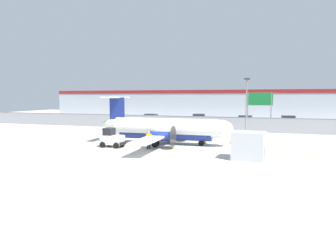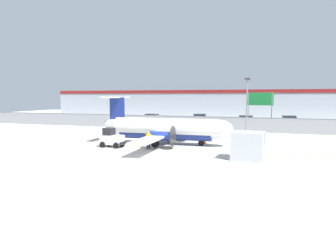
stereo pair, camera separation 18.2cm
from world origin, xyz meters
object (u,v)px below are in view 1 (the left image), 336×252
object	(u,v)px
baggage_tug	(112,138)
traffic_cone_near_right	(205,140)
ground_crew_worker	(149,139)
apron_light_pole	(246,102)
parked_car_2	(246,120)
commuter_airplane	(167,129)
highway_sign	(259,102)
cargo_container	(249,146)
parked_car_0	(151,118)
parked_car_3	(289,120)
parked_car_1	(200,118)
traffic_cone_near_left	(231,141)

from	to	relation	value
baggage_tug	traffic_cone_near_right	bearing A→B (deg)	33.37
ground_crew_worker	apron_light_pole	distance (m)	15.89
apron_light_pole	parked_car_2	bearing A→B (deg)	93.53
traffic_cone_near_right	commuter_airplane	bearing A→B (deg)	-154.46
highway_sign	traffic_cone_near_right	bearing A→B (deg)	-110.49
cargo_container	parked_car_2	bearing A→B (deg)	99.29
highway_sign	parked_car_0	bearing A→B (deg)	157.65
traffic_cone_near_right	parked_car_3	size ratio (longest dim) A/B	0.15
parked_car_2	highway_sign	distance (m)	9.74
commuter_airplane	parked_car_3	world-z (taller)	commuter_airplane
cargo_container	parked_car_0	size ratio (longest dim) A/B	0.60
baggage_tug	traffic_cone_near_right	size ratio (longest dim) A/B	3.68
parked_car_2	apron_light_pole	distance (m)	14.57
ground_crew_worker	apron_light_pole	bearing A→B (deg)	-33.53
parked_car_1	highway_sign	size ratio (longest dim) A/B	0.79
parked_car_0	parked_car_2	bearing A→B (deg)	5.64
baggage_tug	traffic_cone_near_right	world-z (taller)	baggage_tug
traffic_cone_near_right	parked_car_3	world-z (taller)	parked_car_3
parked_car_3	parked_car_2	bearing A→B (deg)	-168.30
cargo_container	apron_light_pole	size ratio (longest dim) A/B	0.35
baggage_tug	apron_light_pole	world-z (taller)	apron_light_pole
commuter_airplane	baggage_tug	size ratio (longest dim) A/B	6.81
cargo_container	apron_light_pole	distance (m)	15.72
cargo_container	parked_car_3	world-z (taller)	cargo_container
parked_car_3	highway_sign	size ratio (longest dim) A/B	0.78
traffic_cone_near_left	parked_car_3	xyz separation A→B (m)	(7.11, 23.54, 0.58)
apron_light_pole	highway_sign	size ratio (longest dim) A/B	1.32
ground_crew_worker	cargo_container	xyz separation A→B (m)	(9.24, -2.04, 0.15)
baggage_tug	cargo_container	bearing A→B (deg)	-6.75
parked_car_2	highway_sign	xyz separation A→B (m)	(2.35, -8.88, 3.24)
commuter_airplane	ground_crew_worker	xyz separation A→B (m)	(-0.79, -3.22, -0.65)
ground_crew_worker	traffic_cone_near_left	distance (m)	9.11
ground_crew_worker	commuter_airplane	bearing A→B (deg)	-16.26
apron_light_pole	traffic_cone_near_left	bearing A→B (deg)	-97.29
cargo_container	parked_car_1	distance (m)	33.34
parked_car_1	parked_car_3	size ratio (longest dim) A/B	1.02
cargo_container	parked_car_0	bearing A→B (deg)	129.30
traffic_cone_near_left	parked_car_2	distance (m)	21.72
baggage_tug	parked_car_2	size ratio (longest dim) A/B	0.55
baggage_tug	ground_crew_worker	bearing A→B (deg)	4.08
traffic_cone_near_left	highway_sign	size ratio (longest dim) A/B	0.12
ground_crew_worker	parked_car_2	xyz separation A→B (m)	(7.15, 27.44, -0.06)
commuter_airplane	parked_car_1	size ratio (longest dim) A/B	3.67
baggage_tug	highway_sign	distance (m)	23.21
baggage_tug	parked_car_1	distance (m)	29.77
ground_crew_worker	parked_car_0	distance (m)	28.51
commuter_airplane	ground_crew_worker	bearing A→B (deg)	-105.47
apron_light_pole	parked_car_3	bearing A→B (deg)	68.95
cargo_container	traffic_cone_near_left	size ratio (longest dim) A/B	4.02
parked_car_1	commuter_airplane	bearing A→B (deg)	-91.52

